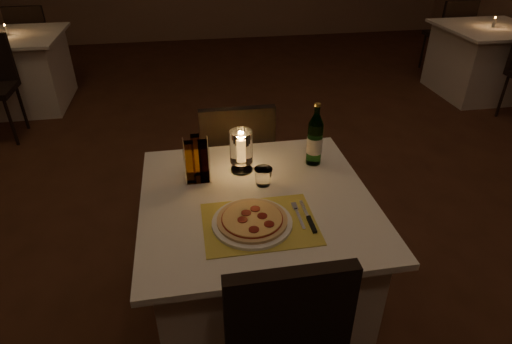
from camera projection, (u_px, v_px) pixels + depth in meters
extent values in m
cube|color=#482617|center=(249.00, 240.00, 2.75)|extent=(8.00, 10.00, 0.02)
cube|color=silver|center=(257.00, 263.00, 2.06)|extent=(0.88, 0.88, 0.71)
cube|color=silver|center=(257.00, 201.00, 1.87)|extent=(1.00, 1.00, 0.03)
cube|color=black|center=(290.00, 320.00, 1.37)|extent=(0.42, 0.05, 0.42)
cube|color=black|center=(235.00, 162.00, 2.68)|extent=(0.42, 0.42, 0.05)
cube|color=black|center=(238.00, 143.00, 2.40)|extent=(0.42, 0.05, 0.42)
cylinder|color=black|center=(257.00, 177.00, 2.97)|extent=(0.03, 0.03, 0.44)
cylinder|color=black|center=(208.00, 182.00, 2.92)|extent=(0.03, 0.03, 0.44)
cylinder|color=black|center=(266.00, 206.00, 2.68)|extent=(0.03, 0.03, 0.44)
cylinder|color=black|center=(212.00, 211.00, 2.64)|extent=(0.03, 0.03, 0.44)
cube|color=gold|center=(260.00, 224.00, 1.70)|extent=(0.45, 0.34, 0.00)
cylinder|color=white|center=(252.00, 223.00, 1.69)|extent=(0.32, 0.32, 0.01)
cylinder|color=#D8B77F|center=(252.00, 220.00, 1.69)|extent=(0.28, 0.28, 0.01)
cylinder|color=maroon|center=(252.00, 218.00, 1.68)|extent=(0.24, 0.24, 0.00)
cylinder|color=#EACC7F|center=(252.00, 218.00, 1.68)|extent=(0.24, 0.24, 0.00)
cylinder|color=maroon|center=(262.00, 216.00, 1.69)|extent=(0.04, 0.04, 0.00)
cylinder|color=maroon|center=(255.00, 209.00, 1.73)|extent=(0.04, 0.04, 0.00)
cylinder|color=maroon|center=(246.00, 213.00, 1.70)|extent=(0.04, 0.04, 0.00)
cylinder|color=maroon|center=(242.00, 220.00, 1.67)|extent=(0.04, 0.04, 0.00)
cylinder|color=maroon|center=(254.00, 229.00, 1.61)|extent=(0.04, 0.04, 0.00)
cylinder|color=maroon|center=(269.00, 224.00, 1.64)|extent=(0.04, 0.04, 0.00)
cube|color=silver|center=(300.00, 218.00, 1.73)|extent=(0.01, 0.14, 0.00)
cube|color=silver|center=(295.00, 206.00, 1.80)|extent=(0.02, 0.05, 0.00)
cube|color=black|center=(312.00, 224.00, 1.69)|extent=(0.02, 0.10, 0.01)
cube|color=silver|center=(304.00, 209.00, 1.78)|extent=(0.01, 0.12, 0.00)
cylinder|color=#66A358|center=(314.00, 144.00, 2.06)|extent=(0.07, 0.07, 0.21)
cylinder|color=#66A358|center=(317.00, 110.00, 1.97)|extent=(0.03, 0.03, 0.04)
cylinder|color=gold|center=(318.00, 105.00, 1.95)|extent=(0.03, 0.03, 0.01)
cylinder|color=silver|center=(314.00, 145.00, 2.06)|extent=(0.08, 0.08, 0.08)
cylinder|color=white|center=(242.00, 169.00, 2.05)|extent=(0.10, 0.10, 0.01)
cylinder|color=white|center=(241.00, 165.00, 2.04)|extent=(0.02, 0.02, 0.04)
cylinder|color=white|center=(241.00, 147.00, 1.99)|extent=(0.11, 0.11, 0.16)
cylinder|color=white|center=(241.00, 149.00, 1.99)|extent=(0.03, 0.03, 0.11)
ellipsoid|color=orange|center=(241.00, 136.00, 1.96)|extent=(0.02, 0.02, 0.03)
cube|color=white|center=(198.00, 177.00, 1.99)|extent=(0.12, 0.12, 0.01)
cylinder|color=white|center=(185.00, 167.00, 1.89)|extent=(0.01, 0.01, 0.18)
cylinder|color=white|center=(210.00, 165.00, 1.91)|extent=(0.01, 0.01, 0.18)
cylinder|color=white|center=(184.00, 155.00, 1.98)|extent=(0.01, 0.01, 0.18)
cylinder|color=white|center=(208.00, 153.00, 2.00)|extent=(0.01, 0.01, 0.18)
cube|color=#BF8C33|center=(190.00, 162.00, 1.91)|extent=(0.04, 0.04, 0.20)
cube|color=#3F1E14|center=(204.00, 161.00, 1.92)|extent=(0.04, 0.04, 0.20)
cube|color=#BF8C33|center=(196.00, 155.00, 1.96)|extent=(0.04, 0.04, 0.20)
cube|color=silver|center=(19.00, 73.00, 4.45)|extent=(0.88, 0.88, 0.71)
cube|color=silver|center=(8.00, 37.00, 4.25)|extent=(1.00, 1.00, 0.03)
cylinder|color=black|center=(11.00, 122.00, 3.73)|extent=(0.03, 0.03, 0.44)
cylinder|color=black|center=(22.00, 107.00, 4.02)|extent=(0.03, 0.03, 0.44)
cube|color=black|center=(36.00, 42.00, 5.06)|extent=(0.42, 0.42, 0.05)
cube|color=black|center=(26.00, 26.00, 4.79)|extent=(0.42, 0.05, 0.42)
cylinder|color=black|center=(59.00, 57.00, 5.36)|extent=(0.03, 0.03, 0.44)
cylinder|color=black|center=(30.00, 59.00, 5.31)|extent=(0.03, 0.03, 0.44)
cylinder|color=black|center=(53.00, 66.00, 5.07)|extent=(0.03, 0.03, 0.44)
cylinder|color=black|center=(23.00, 67.00, 5.02)|extent=(0.03, 0.03, 0.44)
cylinder|color=white|center=(6.00, 30.00, 4.22)|extent=(0.03, 0.03, 0.09)
ellipsoid|color=orange|center=(4.00, 25.00, 4.20)|extent=(0.01, 0.01, 0.02)
cube|color=silver|center=(483.00, 63.00, 4.74)|extent=(0.88, 0.88, 0.71)
cube|color=silver|center=(492.00, 28.00, 4.54)|extent=(1.00, 1.00, 0.03)
cylinder|color=black|center=(502.00, 96.00, 4.26)|extent=(0.03, 0.03, 0.44)
cube|color=black|center=(446.00, 35.00, 5.35)|extent=(0.42, 0.42, 0.05)
cube|color=black|center=(459.00, 19.00, 5.08)|extent=(0.42, 0.05, 0.42)
cylinder|color=black|center=(446.00, 50.00, 5.65)|extent=(0.03, 0.03, 0.44)
cylinder|color=black|center=(422.00, 51.00, 5.60)|extent=(0.03, 0.03, 0.44)
cylinder|color=black|center=(461.00, 57.00, 5.36)|extent=(0.03, 0.03, 0.44)
cylinder|color=black|center=(436.00, 59.00, 5.31)|extent=(0.03, 0.03, 0.44)
cylinder|color=white|center=(494.00, 23.00, 4.51)|extent=(0.03, 0.03, 0.09)
ellipsoid|color=orange|center=(495.00, 17.00, 4.49)|extent=(0.01, 0.01, 0.02)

